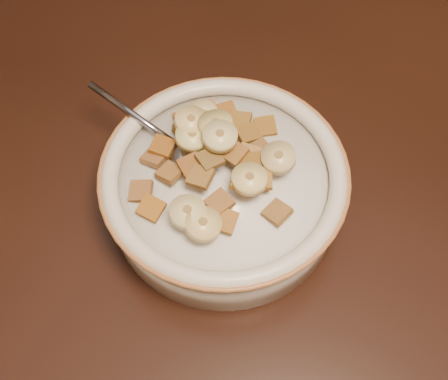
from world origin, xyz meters
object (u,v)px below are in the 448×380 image
at_px(table, 290,127).
at_px(spoon, 193,157).
at_px(chair, 441,29).
at_px(cereal_bowl, 224,192).

height_order(table, spoon, spoon).
bearing_deg(table, chair, 77.33).
xyz_separation_m(table, chair, (0.12, 0.51, -0.23)).
xyz_separation_m(table, spoon, (-0.05, -0.13, 0.08)).
relative_size(cereal_bowl, spoon, 4.17).
relative_size(chair, spoon, 19.10).
distance_m(chair, cereal_bowl, 0.71).
bearing_deg(chair, table, -122.00).
height_order(chair, spoon, chair).
relative_size(chair, cereal_bowl, 4.58).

